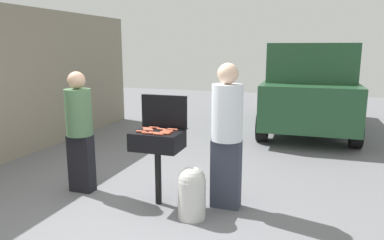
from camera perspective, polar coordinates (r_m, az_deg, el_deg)
The scene contains 22 objects.
ground_plane at distance 4.67m, azimuth -9.97°, elevation -13.44°, with size 24.00×24.00×0.00m, color slate.
bbq_grill at distance 4.49m, azimuth -5.40°, elevation -3.61°, with size 0.60×0.44×0.93m.
grill_lid_open at distance 4.61m, azimuth -4.37°, elevation 1.31°, with size 0.60×0.05×0.42m, color black.
hot_dog_0 at distance 4.49m, azimuth -6.85°, elevation -1.58°, with size 0.03×0.03×0.13m, color #C6593D.
hot_dog_1 at distance 4.62m, azimuth -5.90°, elevation -1.20°, with size 0.03×0.03×0.13m, color #AD4228.
hot_dog_2 at distance 4.34m, azimuth -5.91°, elevation -2.01°, with size 0.03×0.03×0.13m, color #B74C33.
hot_dog_3 at distance 4.50m, azimuth -3.04°, elevation -1.48°, with size 0.03×0.03×0.13m, color #C6593D.
hot_dog_4 at distance 4.54m, azimuth -6.86°, elevation -1.45°, with size 0.03×0.03×0.13m, color #B74C33.
hot_dog_5 at distance 4.34m, azimuth -7.05°, elevation -2.03°, with size 0.03×0.03×0.13m, color #B74C33.
hot_dog_6 at distance 4.27m, azimuth -5.33°, elevation -2.22°, with size 0.03×0.03×0.13m, color #B74C33.
hot_dog_7 at distance 4.40m, azimuth -3.80°, elevation -1.80°, with size 0.03×0.03×0.13m, color #B74C33.
hot_dog_8 at distance 4.59m, azimuth -6.97°, elevation -1.29°, with size 0.03×0.03×0.13m, color #B74C33.
hot_dog_9 at distance 4.30m, azimuth -4.46°, elevation -2.13°, with size 0.03×0.03×0.13m, color #B74C33.
hot_dog_10 at distance 4.52m, azimuth -4.78°, elevation -1.46°, with size 0.03×0.03×0.13m, color #C6593D.
hot_dog_11 at distance 4.45m, azimuth -3.80°, elevation -1.65°, with size 0.03×0.03×0.13m, color #AD4228.
hot_dog_12 at distance 4.43m, azimuth -7.95°, elevation -1.79°, with size 0.03×0.03×0.13m, color #B74C33.
hot_dog_13 at distance 4.32m, azimuth -4.17°, elevation -2.03°, with size 0.03×0.03×0.13m, color #AD4228.
hot_dog_14 at distance 4.36m, azimuth -4.18°, elevation -1.92°, with size 0.03×0.03×0.13m, color #AD4228.
propane_tank at distance 4.25m, azimuth -0.02°, elevation -11.09°, with size 0.32×0.32×0.62m.
person_left at distance 5.09m, azimuth -17.18°, elevation -1.17°, with size 0.34×0.34×1.63m.
person_right at distance 4.37m, azimuth 5.46°, elevation -1.75°, with size 0.37×0.37×1.77m.
parked_minivan at distance 9.08m, azimuth 17.83°, elevation 5.00°, with size 2.14×4.46×2.02m.
Camera 1 is at (2.09, -3.70, 1.95)m, focal length 34.16 mm.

